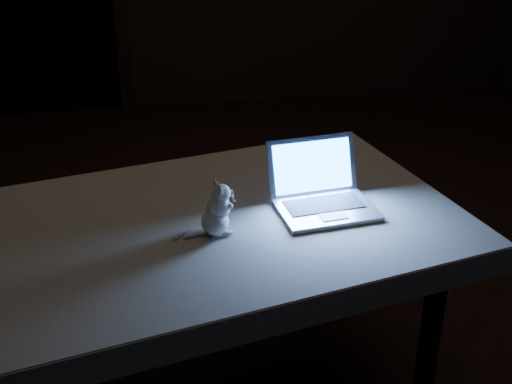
{
  "coord_description": "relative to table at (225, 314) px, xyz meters",
  "views": [
    {
      "loc": [
        -0.49,
        -2.39,
        1.71
      ],
      "look_at": [
        -0.18,
        -0.58,
        0.78
      ],
      "focal_mm": 48.0,
      "sensor_mm": 36.0,
      "label": 1
    }
  ],
  "objects": [
    {
      "name": "laptop",
      "position": [
        0.32,
        -0.02,
        0.46
      ],
      "size": [
        0.32,
        0.28,
        0.2
      ],
      "primitive_type": null,
      "rotation": [
        0.0,
        0.0,
        0.12
      ],
      "color": "#A4A4A9",
      "rests_on": "tablecloth"
    },
    {
      "name": "plush_mouse",
      "position": [
        -0.03,
        -0.09,
        0.44
      ],
      "size": [
        0.13,
        0.13,
        0.16
      ],
      "primitive_type": null,
      "rotation": [
        0.0,
        0.0,
        0.12
      ],
      "color": "white",
      "rests_on": "tablecloth"
    },
    {
      "name": "table",
      "position": [
        0.0,
        0.0,
        0.0
      ],
      "size": [
        1.48,
        1.12,
        0.71
      ],
      "primitive_type": null,
      "rotation": [
        0.0,
        0.0,
        0.22
      ],
      "color": "black",
      "rests_on": "floor"
    },
    {
      "name": "floor",
      "position": [
        0.28,
        0.59,
        -0.35
      ],
      "size": [
        5.0,
        5.0,
        0.0
      ],
      "primitive_type": "plane",
      "color": "black",
      "rests_on": "ground"
    },
    {
      "name": "tablecloth",
      "position": [
        0.07,
        -0.03,
        0.32
      ],
      "size": [
        1.41,
        0.94,
        0.09
      ],
      "primitive_type": null,
      "rotation": [
        0.0,
        0.0,
        0.0
      ],
      "color": "#BBB29E",
      "rests_on": "table"
    }
  ]
}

